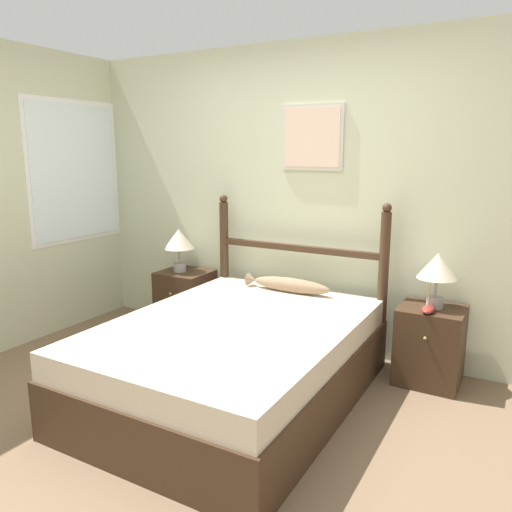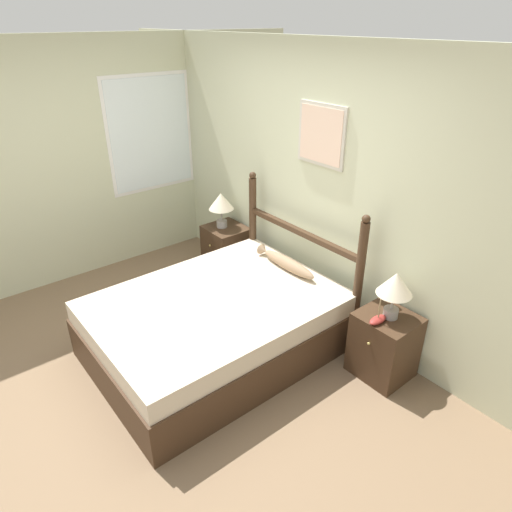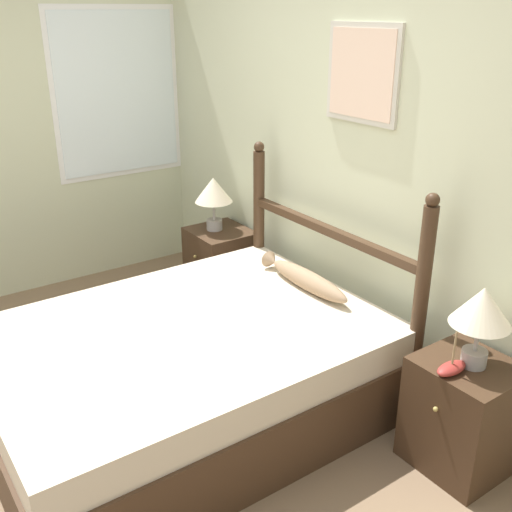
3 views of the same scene
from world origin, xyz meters
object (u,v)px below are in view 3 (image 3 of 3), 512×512
nightstand_right (462,414)px  table_lamp_left (213,192)px  table_lamp_right (482,310)px  nightstand_left (221,265)px  fish_pillow (305,279)px  model_boat (452,368)px  bed (186,372)px

nightstand_right → table_lamp_left: size_ratio=1.43×
table_lamp_right → nightstand_right: bearing=-168.4°
nightstand_right → table_lamp_left: (-2.26, -0.02, 0.58)m
nightstand_right → table_lamp_left: table_lamp_left is taller
nightstand_left → nightstand_right: size_ratio=1.00×
nightstand_left → fish_pillow: (1.11, -0.09, 0.33)m
table_lamp_right → model_boat: (-0.02, -0.14, -0.26)m
bed → table_lamp_right: size_ratio=5.16×
nightstand_right → fish_pillow: size_ratio=0.77×
bed → model_boat: size_ratio=9.72×
nightstand_left → model_boat: model_boat is taller
bed → fish_pillow: 0.89m
table_lamp_right → model_boat: 0.30m
model_boat → fish_pillow: size_ratio=0.29×
nightstand_left → table_lamp_left: (-0.04, -0.02, 0.58)m
table_lamp_right → table_lamp_left: bearing=-179.3°
nightstand_right → fish_pillow: 1.17m
nightstand_left → table_lamp_right: table_lamp_right is taller
nightstand_right → table_lamp_right: 0.58m
nightstand_right → bed: bearing=-140.6°
table_lamp_right → model_boat: bearing=-97.4°
table_lamp_left → table_lamp_right: size_ratio=1.00×
table_lamp_left → fish_pillow: (1.14, -0.06, -0.25)m
table_lamp_left → model_boat: 2.27m
table_lamp_left → fish_pillow: 1.17m
nightstand_left → nightstand_right: 2.22m
bed → nightstand_right: (1.11, 0.91, 0.01)m
table_lamp_left → model_boat: size_ratio=1.88×
nightstand_left → nightstand_right: same height
model_boat → nightstand_right: bearing=86.7°
nightstand_right → model_boat: bearing=-93.3°
nightstand_left → fish_pillow: 1.16m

